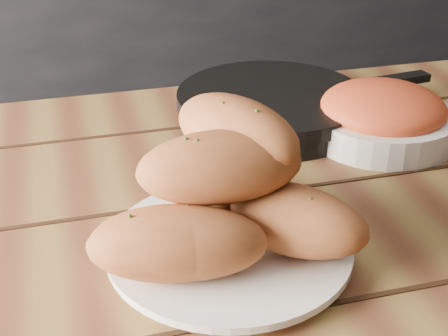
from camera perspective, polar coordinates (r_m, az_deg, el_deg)
counter at (r=2.33m, az=-0.24°, el=12.03°), size 2.80×0.60×0.90m
table at (r=0.69m, az=-1.37°, el=-14.17°), size 1.55×0.92×0.75m
plate at (r=0.62m, az=0.48°, el=-7.33°), size 0.24×0.24×0.02m
bread_rolls at (r=0.58m, az=-0.50°, el=-2.78°), size 0.28×0.23×0.14m
skillet at (r=0.90m, az=4.44°, el=5.69°), size 0.40×0.27×0.05m
bowl at (r=0.87m, az=14.26°, el=4.67°), size 0.20×0.20×0.07m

